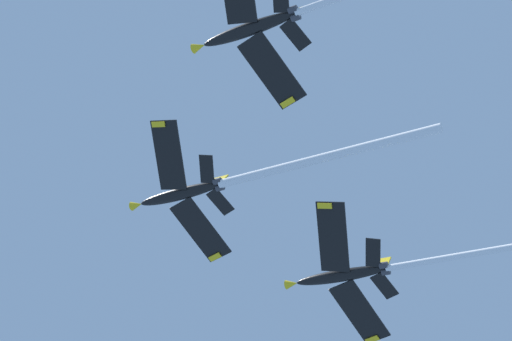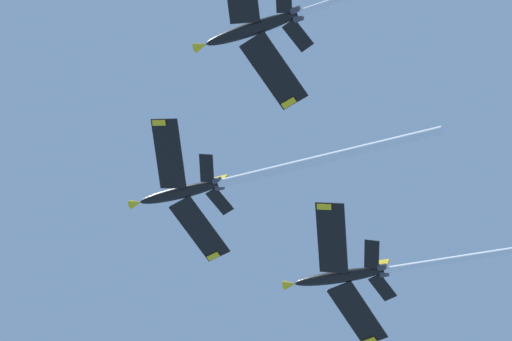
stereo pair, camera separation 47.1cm
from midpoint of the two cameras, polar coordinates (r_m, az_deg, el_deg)
The scene contains 3 objects.
jet_lead at distance 108.41m, azimuth -1.35°, elevation -0.56°, with size 39.54×20.09×15.91m.
jet_left_wing at distance 99.08m, azimuth 2.54°, elevation 10.03°, with size 38.47×20.11×15.30m.
jet_right_wing at distance 108.22m, azimuth 8.41°, elevation -6.30°, with size 42.07×20.04×16.74m.
Camera 2 is at (2.22, 14.28, 1.96)m, focal length 62.20 mm.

